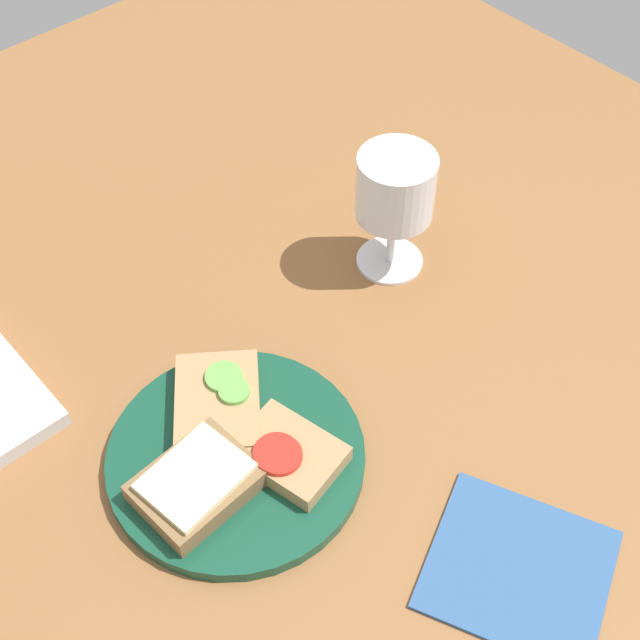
{
  "coord_description": "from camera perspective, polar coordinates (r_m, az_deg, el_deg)",
  "views": [
    {
      "loc": [
        -29.35,
        -41.06,
        73.18
      ],
      "look_at": [
        7.54,
        0.36,
        8.0
      ],
      "focal_mm": 50.0,
      "sensor_mm": 36.0,
      "label": 1
    }
  ],
  "objects": [
    {
      "name": "sandwich_with_tomato",
      "position": [
        0.8,
        -2.08,
        -8.55
      ],
      "size": [
        8.53,
        10.36,
        2.36
      ],
      "color": "#A88456",
      "rests_on": "plate"
    },
    {
      "name": "napkin",
      "position": [
        0.79,
        12.58,
        -15.29
      ],
      "size": [
        18.45,
        18.97,
        0.4
      ],
      "primitive_type": "cube",
      "rotation": [
        0.0,
        0.0,
        0.43
      ],
      "color": "#33598C",
      "rests_on": "wooden_table"
    },
    {
      "name": "plate",
      "position": [
        0.82,
        -5.39,
        -8.71
      ],
      "size": [
        23.43,
        23.43,
        1.41
      ],
      "primitive_type": "cylinder",
      "color": "#144733",
      "rests_on": "wooden_table"
    },
    {
      "name": "wooden_table",
      "position": [
        0.88,
        -3.54,
        -5.39
      ],
      "size": [
        140.0,
        140.0,
        3.0
      ],
      "primitive_type": "cube",
      "color": "brown",
      "rests_on": "ground"
    },
    {
      "name": "wine_glass",
      "position": [
        0.91,
        4.84,
        8.19
      ],
      "size": [
        8.12,
        8.12,
        14.34
      ],
      "color": "white",
      "rests_on": "wooden_table"
    },
    {
      "name": "sandwich_with_cucumber",
      "position": [
        0.83,
        -6.53,
        -5.32
      ],
      "size": [
        12.7,
        13.3,
        2.56
      ],
      "color": "#A88456",
      "rests_on": "plate"
    },
    {
      "name": "sandwich_with_cheese",
      "position": [
        0.79,
        -7.9,
        -10.31
      ],
      "size": [
        10.57,
        8.5,
        2.78
      ],
      "color": "brown",
      "rests_on": "plate"
    }
  ]
}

